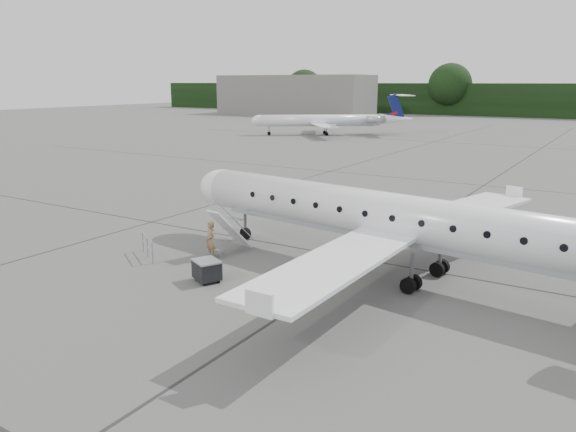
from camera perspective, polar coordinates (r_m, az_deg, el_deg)
The scene contains 8 objects.
ground at distance 19.80m, azimuth 10.02°, elevation -11.54°, with size 320.00×320.00×0.00m, color #60605E.
terminal_building at distance 148.08m, azimuth 0.68°, elevation 12.19°, with size 40.00×14.00×10.00m, color slate.
main_regional_jet at distance 24.11m, azimuth 12.11°, elevation 2.04°, with size 28.49×20.51×7.31m, color white, non-canonical shape.
airstair at distance 27.96m, azimuth -5.94°, elevation -1.44°, with size 0.85×2.27×2.29m, color white, non-canonical shape.
passenger at distance 27.18m, azimuth -7.86°, elevation -2.45°, with size 0.66×0.43×1.82m, color olive.
safety_railing at distance 28.05m, azimuth -14.09°, elevation -3.10°, with size 2.20×0.08×1.00m, color #92959A, non-canonical shape.
baggage_cart at distance 24.25m, azimuth -8.25°, elevation -5.46°, with size 1.15×0.93×0.99m, color black, non-canonical shape.
bg_regional_left at distance 91.08m, azimuth 3.30°, elevation 10.24°, with size 24.50×17.64×6.43m, color white, non-canonical shape.
Camera 1 is at (6.42, -16.79, 8.30)m, focal length 35.00 mm.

